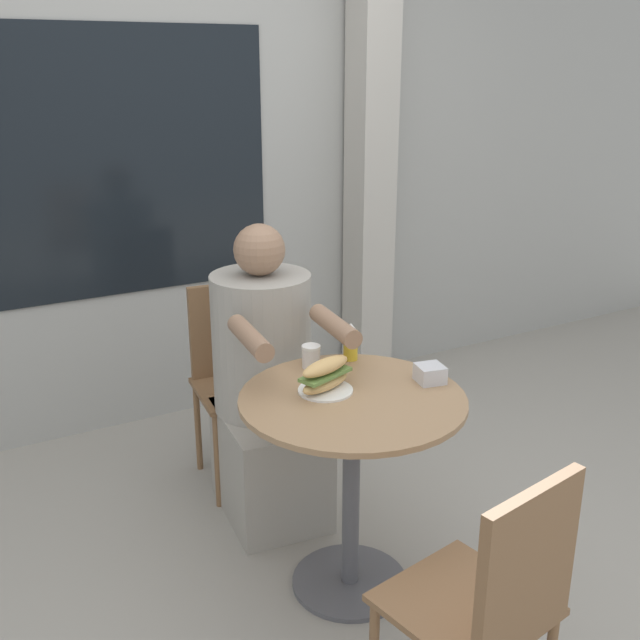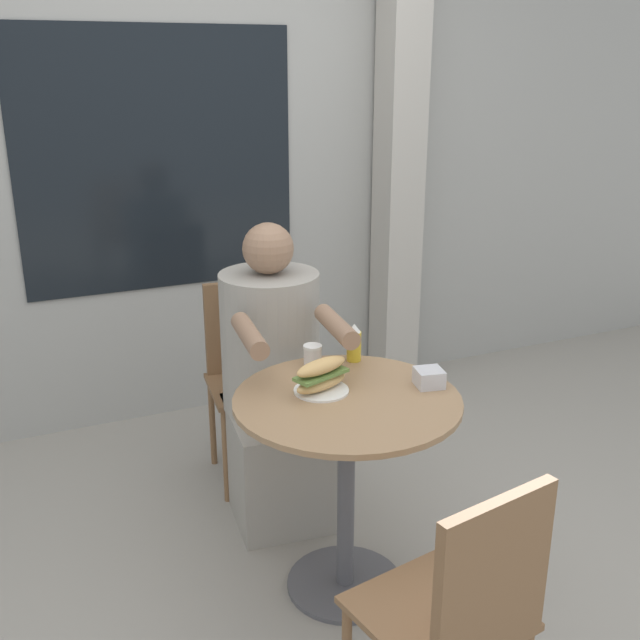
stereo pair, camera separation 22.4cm
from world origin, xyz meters
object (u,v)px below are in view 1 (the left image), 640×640
(sandwich_on_plate, at_px, (325,377))
(drink_cup, at_px, (310,357))
(condiment_bottle, at_px, (351,342))
(seated_diner, at_px, (266,396))
(empty_chair_across, at_px, (495,597))
(diner_chair, at_px, (235,364))
(cafe_table, at_px, (352,449))

(sandwich_on_plate, height_order, drink_cup, sandwich_on_plate)
(drink_cup, height_order, condiment_bottle, condiment_bottle)
(seated_diner, relative_size, empty_chair_across, 1.39)
(diner_chair, bearing_deg, drink_cup, 98.37)
(cafe_table, height_order, sandwich_on_plate, sandwich_on_plate)
(empty_chair_across, bearing_deg, cafe_table, 75.79)
(empty_chair_across, distance_m, sandwich_on_plate, 0.90)
(cafe_table, relative_size, sandwich_on_plate, 3.42)
(drink_cup, bearing_deg, sandwich_on_plate, -104.64)
(seated_diner, height_order, sandwich_on_plate, seated_diner)
(empty_chair_across, height_order, drink_cup, empty_chair_across)
(seated_diner, relative_size, drink_cup, 14.42)
(seated_diner, relative_size, condiment_bottle, 8.48)
(sandwich_on_plate, bearing_deg, cafe_table, -53.84)
(drink_cup, xyz_separation_m, condiment_bottle, (0.17, -0.00, 0.03))
(sandwich_on_plate, bearing_deg, diner_chair, 87.85)
(sandwich_on_plate, xyz_separation_m, condiment_bottle, (0.22, 0.20, 0.02))
(cafe_table, relative_size, drink_cup, 9.02)
(seated_diner, bearing_deg, sandwich_on_plate, 94.54)
(empty_chair_across, xyz_separation_m, condiment_bottle, (0.22, 1.06, 0.29))
(empty_chair_across, relative_size, condiment_bottle, 6.12)
(sandwich_on_plate, relative_size, condiment_bottle, 1.55)
(seated_diner, xyz_separation_m, condiment_bottle, (0.20, -0.30, 0.29))
(cafe_table, height_order, empty_chair_across, empty_chair_across)
(diner_chair, height_order, empty_chair_across, same)
(diner_chair, distance_m, empty_chair_across, 1.71)
(cafe_table, bearing_deg, seated_diner, 93.96)
(diner_chair, bearing_deg, cafe_table, 98.07)
(drink_cup, bearing_deg, cafe_table, -89.13)
(sandwich_on_plate, bearing_deg, empty_chair_across, -90.08)
(empty_chair_across, height_order, condiment_bottle, condiment_bottle)
(cafe_table, bearing_deg, condiment_bottle, 59.69)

